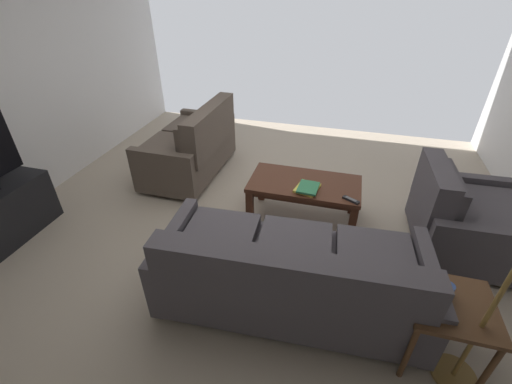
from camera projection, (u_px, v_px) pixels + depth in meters
ground_plane at (261, 228)px, 3.48m from camera, size 5.36×5.76×0.01m
sofa_main at (290, 275)px, 2.48m from camera, size 2.02×1.00×0.80m
loveseat_near at (193, 146)px, 4.23m from camera, size 0.82×1.40×0.91m
coffee_table at (304, 188)px, 3.41m from camera, size 1.10×0.58×0.45m
end_table at (450, 312)px, 2.09m from camera, size 0.50×0.50×0.52m
armchair_side at (462, 218)px, 3.04m from camera, size 0.91×0.98×0.84m
coffee_mug at (446, 291)px, 2.06m from camera, size 0.10×0.08×0.10m
book_stack at (308, 188)px, 3.24m from camera, size 0.25×0.29×0.04m
tv_remote at (351, 200)px, 3.09m from camera, size 0.16×0.12×0.02m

